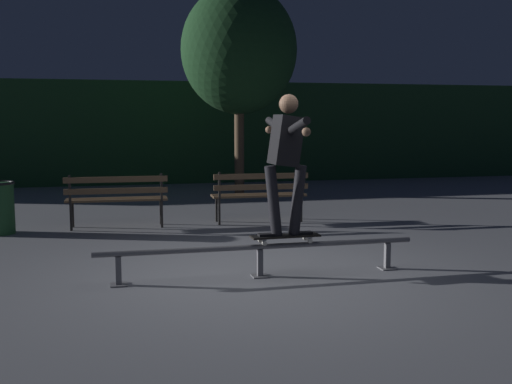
{
  "coord_description": "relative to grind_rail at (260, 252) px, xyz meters",
  "views": [
    {
      "loc": [
        -1.56,
        -6.48,
        1.74
      ],
      "look_at": [
        0.15,
        0.69,
        0.85
      ],
      "focal_mm": 42.41,
      "sensor_mm": 36.0,
      "label": 1
    }
  ],
  "objects": [
    {
      "name": "park_bench_leftmost",
      "position": [
        -1.51,
        3.44,
        0.26
      ],
      "size": [
        1.61,
        0.45,
        0.88
      ],
      "color": "#282623",
      "rests_on": "ground"
    },
    {
      "name": "tree_behind_benches",
      "position": [
        1.28,
        7.22,
        3.0
      ],
      "size": [
        2.61,
        2.61,
        4.73
      ],
      "color": "brown",
      "rests_on": "ground"
    },
    {
      "name": "skateboarder",
      "position": [
        0.29,
        0.0,
        1.1
      ],
      "size": [
        0.62,
        1.41,
        1.56
      ],
      "color": "black",
      "rests_on": "skateboard"
    },
    {
      "name": "ground_plane",
      "position": [
        -0.0,
        0.11,
        -0.28
      ],
      "size": [
        90.0,
        90.0,
        0.0
      ],
      "primitive_type": "plane",
      "color": "slate"
    },
    {
      "name": "grind_rail",
      "position": [
        0.0,
        0.0,
        0.0
      ],
      "size": [
        3.61,
        0.18,
        0.37
      ],
      "color": "slate",
      "rests_on": "ground"
    },
    {
      "name": "park_bench_left_center",
      "position": [
        0.84,
        3.44,
        0.26
      ],
      "size": [
        1.61,
        0.45,
        0.88
      ],
      "color": "#282623",
      "rests_on": "ground"
    },
    {
      "name": "skateboard",
      "position": [
        0.29,
        0.0,
        0.16
      ],
      "size": [
        0.79,
        0.22,
        0.09
      ],
      "color": "black",
      "rests_on": "grind_rail"
    },
    {
      "name": "hedge_backdrop",
      "position": [
        -0.0,
        10.57,
        1.1
      ],
      "size": [
        24.0,
        1.2,
        2.76
      ],
      "primitive_type": "cube",
      "color": "#234C28",
      "rests_on": "ground"
    }
  ]
}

